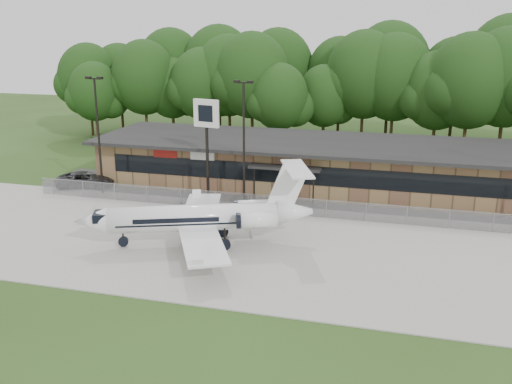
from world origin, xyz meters
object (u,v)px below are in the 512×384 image
(business_jet, at_px, (202,218))
(suv, at_px, (85,180))
(terminal, at_px, (319,163))
(pole_sign, at_px, (206,124))

(business_jet, height_order, suv, business_jet)
(terminal, height_order, suv, terminal)
(terminal, height_order, business_jet, business_jet)
(pole_sign, bearing_deg, suv, -174.69)
(business_jet, distance_m, pole_sign, 10.92)
(terminal, bearing_deg, business_jet, -107.61)
(terminal, distance_m, pole_sign, 11.77)
(business_jet, bearing_deg, terminal, 51.24)
(suv, height_order, pole_sign, pole_sign)
(business_jet, relative_size, pole_sign, 1.82)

